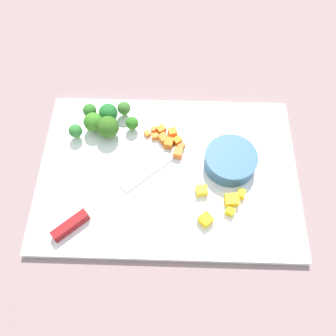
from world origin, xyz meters
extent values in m
plane|color=gray|center=(0.00, 0.00, 0.00)|extent=(4.00, 4.00, 0.00)
cube|color=white|center=(0.00, 0.00, 0.01)|extent=(0.46, 0.32, 0.01)
cylinder|color=#305C85|center=(0.11, 0.02, 0.03)|extent=(0.09, 0.09, 0.03)
cube|color=silver|center=(-0.02, 0.01, 0.01)|extent=(0.12, 0.11, 0.00)
cube|color=maroon|center=(-0.16, -0.11, 0.02)|extent=(0.06, 0.06, 0.02)
cube|color=orange|center=(0.02, 0.06, 0.02)|extent=(0.02, 0.02, 0.02)
cube|color=orange|center=(-0.03, 0.09, 0.02)|extent=(0.01, 0.01, 0.01)
cube|color=orange|center=(0.02, 0.05, 0.02)|extent=(0.02, 0.02, 0.01)
cube|color=orange|center=(-0.02, 0.09, 0.02)|extent=(0.02, 0.02, 0.01)
cube|color=orange|center=(-0.01, 0.07, 0.02)|extent=(0.02, 0.02, 0.01)
cube|color=orange|center=(0.00, 0.05, 0.02)|extent=(0.02, 0.02, 0.02)
cube|color=orange|center=(-0.03, 0.07, 0.02)|extent=(0.01, 0.01, 0.01)
cube|color=orange|center=(0.01, 0.08, 0.02)|extent=(0.02, 0.02, 0.01)
cube|color=orange|center=(0.02, 0.03, 0.02)|extent=(0.02, 0.02, 0.02)
cube|color=orange|center=(-0.04, 0.08, 0.02)|extent=(0.01, 0.01, 0.01)
cube|color=yellow|center=(0.11, -0.08, 0.02)|extent=(0.02, 0.02, 0.01)
cube|color=yellow|center=(0.13, -0.05, 0.02)|extent=(0.02, 0.02, 0.01)
cube|color=yellow|center=(0.06, -0.09, 0.02)|extent=(0.03, 0.03, 0.02)
cube|color=yellow|center=(0.06, -0.04, 0.02)|extent=(0.02, 0.02, 0.01)
cube|color=yellow|center=(0.11, -0.06, 0.02)|extent=(0.02, 0.02, 0.02)
cylinder|color=#97B468|center=(-0.16, 0.12, 0.02)|extent=(0.01, 0.01, 0.01)
sphere|color=#2F6E25|center=(-0.16, 0.12, 0.03)|extent=(0.03, 0.03, 0.03)
cylinder|color=#8EB854|center=(-0.11, 0.07, 0.02)|extent=(0.01, 0.01, 0.01)
sphere|color=#32641D|center=(-0.11, 0.07, 0.04)|extent=(0.04, 0.04, 0.04)
cylinder|color=#86AB5B|center=(-0.09, 0.12, 0.02)|extent=(0.01, 0.01, 0.02)
sphere|color=#3A702C|center=(-0.09, 0.12, 0.03)|extent=(0.03, 0.03, 0.03)
cylinder|color=#84C454|center=(-0.17, 0.07, 0.02)|extent=(0.01, 0.01, 0.01)
sphere|color=#2F7832|center=(-0.17, 0.07, 0.03)|extent=(0.03, 0.03, 0.03)
cylinder|color=#95AD67|center=(-0.12, 0.11, 0.02)|extent=(0.01, 0.01, 0.01)
sphere|color=#216B2C|center=(-0.12, 0.11, 0.03)|extent=(0.04, 0.04, 0.04)
cylinder|color=#8BB868|center=(-0.14, 0.09, 0.02)|extent=(0.01, 0.01, 0.01)
sphere|color=#397B22|center=(-0.14, 0.09, 0.04)|extent=(0.04, 0.04, 0.04)
cylinder|color=#90AD5A|center=(-0.07, 0.09, 0.02)|extent=(0.01, 0.01, 0.01)
sphere|color=#2E731F|center=(-0.07, 0.09, 0.03)|extent=(0.02, 0.02, 0.02)
camera|label=1|loc=(0.01, -0.30, 0.57)|focal=37.47mm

